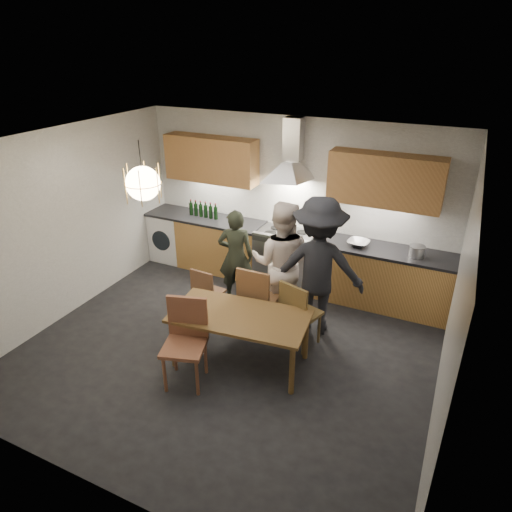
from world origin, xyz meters
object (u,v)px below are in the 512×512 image
at_px(mixing_bowl, 358,243).
at_px(person_left, 236,256).
at_px(chair_front, 186,335).
at_px(chair_back_left, 206,291).
at_px(stock_pot, 417,251).
at_px(person_mid, 281,263).
at_px(dining_table, 240,320).
at_px(person_right, 318,267).
at_px(wine_bottles, 203,209).

bearing_deg(mixing_bowl, person_left, -155.59).
bearing_deg(chair_front, chair_back_left, 94.01).
height_order(chair_front, stock_pot, stock_pot).
distance_m(chair_front, person_mid, 1.73).
relative_size(chair_back_left, stock_pot, 3.82).
height_order(dining_table, person_right, person_right).
relative_size(person_left, person_right, 0.76).
relative_size(person_right, stock_pot, 9.11).
distance_m(person_mid, person_right, 0.54).
distance_m(mixing_bowl, wine_bottles, 2.64).
distance_m(person_left, person_right, 1.38).
xyz_separation_m(chair_back_left, mixing_bowl, (1.74, 1.41, 0.48)).
height_order(mixing_bowl, wine_bottles, wine_bottles).
xyz_separation_m(person_left, person_mid, (0.80, -0.20, 0.15)).
height_order(person_right, wine_bottles, person_right).
bearing_deg(chair_back_left, wine_bottles, -54.59).
distance_m(person_left, wine_bottles, 1.32).
xyz_separation_m(chair_front, wine_bottles, (-1.33, 2.61, 0.45)).
height_order(chair_back_left, mixing_bowl, mixing_bowl).
bearing_deg(mixing_bowl, chair_front, -116.87).
distance_m(stock_pot, wine_bottles, 3.45).
distance_m(chair_back_left, stock_pot, 2.95).
bearing_deg(person_left, chair_back_left, 59.10).
bearing_deg(stock_pot, mixing_bowl, 178.96).
xyz_separation_m(dining_table, person_right, (0.59, 1.07, 0.34)).
height_order(chair_front, person_right, person_right).
xyz_separation_m(mixing_bowl, stock_pot, (0.81, -0.01, 0.03)).
bearing_deg(person_mid, chair_front, 62.03).
bearing_deg(mixing_bowl, wine_bottles, 179.07).
relative_size(chair_front, mixing_bowl, 3.29).
xyz_separation_m(dining_table, person_left, (-0.75, 1.33, 0.11)).
distance_m(person_right, stock_pot, 1.47).
xyz_separation_m(chair_front, person_right, (1.02, 1.58, 0.36)).
distance_m(dining_table, person_left, 1.53).
relative_size(person_right, wine_bottles, 3.48).
bearing_deg(chair_front, person_right, 40.51).
height_order(chair_back_left, stock_pot, stock_pot).
bearing_deg(chair_back_left, stock_pot, -147.55).
distance_m(chair_back_left, person_mid, 1.12).
height_order(chair_front, mixing_bowl, chair_front).
xyz_separation_m(person_mid, wine_bottles, (-1.82, 0.97, 0.16)).
xyz_separation_m(dining_table, mixing_bowl, (0.88, 2.06, 0.34)).
distance_m(person_right, wine_bottles, 2.57).
relative_size(person_mid, mixing_bowl, 5.59).
xyz_separation_m(person_mid, person_right, (0.53, -0.06, 0.07)).
height_order(person_left, mixing_bowl, person_left).
xyz_separation_m(chair_back_left, person_right, (1.46, 0.42, 0.49)).
xyz_separation_m(chair_back_left, chair_front, (0.44, -1.16, 0.13)).
bearing_deg(chair_back_left, chair_front, 114.57).
height_order(stock_pot, wine_bottles, wine_bottles).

